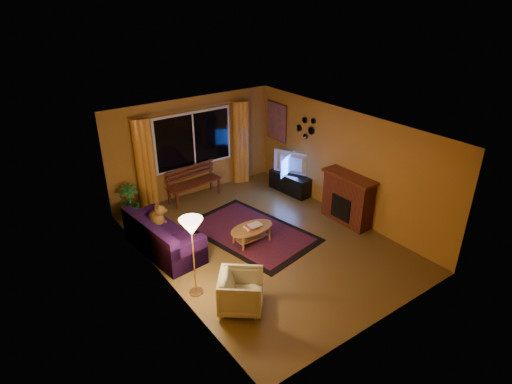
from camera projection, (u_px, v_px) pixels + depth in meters
floor at (264, 242)px, 9.09m from camera, size 4.50×6.00×0.02m
ceiling at (265, 128)px, 7.99m from camera, size 4.50×6.00×0.02m
wall_back at (193, 147)px, 10.74m from camera, size 4.50×0.02×2.50m
wall_left at (160, 221)px, 7.35m from camera, size 0.02×6.00×2.50m
wall_right at (344, 163)px, 9.73m from camera, size 0.02×6.00×2.50m
window at (194, 140)px, 10.60m from camera, size 2.00×0.02×1.30m
curtain_rod at (193, 108)px, 10.22m from camera, size 3.20×0.03×0.03m
curtain_left at (145, 165)px, 9.99m from camera, size 0.36×0.36×2.24m
curtain_right at (241, 143)px, 11.41m from camera, size 0.36×0.36×2.24m
bench at (195, 191)px, 10.81m from camera, size 1.46×0.59×0.43m
potted_plant at (129, 202)px, 9.81m from camera, size 0.51×0.51×0.83m
sofa at (164, 235)px, 8.60m from camera, size 1.01×1.97×0.76m
dog at (156, 216)px, 8.84m from camera, size 0.35×0.46×0.47m
armchair at (241, 290)px, 7.07m from camera, size 0.96×0.97×0.73m
floor_lamp at (194, 257)px, 7.25m from camera, size 0.32×0.32×1.50m
rug at (251, 232)px, 9.40m from camera, size 2.25×3.06×0.02m
coffee_table at (252, 235)px, 8.98m from camera, size 1.00×1.00×0.36m
tv_console at (290, 183)px, 11.16m from camera, size 0.53×1.22×0.50m
television at (291, 164)px, 10.92m from camera, size 0.58×0.98×0.59m
fireplace at (348, 200)px, 9.63m from camera, size 0.40×1.20×1.10m
mirror_cluster at (306, 127)px, 10.41m from camera, size 0.06×0.60×0.56m
painting at (276, 122)px, 11.32m from camera, size 0.04×0.76×0.96m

